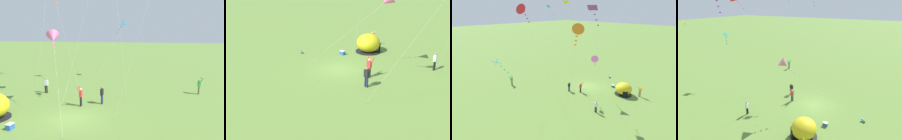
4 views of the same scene
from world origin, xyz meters
TOP-DOWN VIEW (x-y plane):
  - ground_plane at (0.00, 0.00)m, footprint 300.00×300.00m
  - popup_tent at (-6.19, -1.40)m, footprint 2.81×2.81m
  - cooler_box at (-3.43, -2.83)m, footprint 0.37×0.53m
  - toddler_crawling at (-0.58, -6.47)m, footprint 0.45×0.53m
  - person_watching_sky at (-5.98, 6.49)m, footprint 0.59×0.26m
  - person_strolling at (-0.43, 3.09)m, footprint 0.49×0.68m
  - person_far_back at (1.32, 4.16)m, footprint 0.25×0.59m
  - person_flying_kite at (-8.51, -2.55)m, footprint 0.68×0.52m
  - kite_pink at (-2.88, 2.86)m, footprint 4.63×7.12m

SIDE VIEW (x-z plane):
  - ground_plane at x=0.00m, z-range 0.00..0.00m
  - toddler_crawling at x=-0.58m, z-range 0.02..0.34m
  - cooler_box at x=-3.43m, z-range 0.00..0.44m
  - person_watching_sky at x=-5.98m, z-range 0.10..1.82m
  - person_far_back at x=1.32m, z-range 0.10..1.82m
  - popup_tent at x=-6.19m, z-range -0.05..2.05m
  - person_strolling at x=-0.43m, z-range 0.05..1.94m
  - person_flying_kite at x=-8.51m, z-range 0.05..1.94m
  - kite_pink at x=-2.88m, z-range 2.79..9.87m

